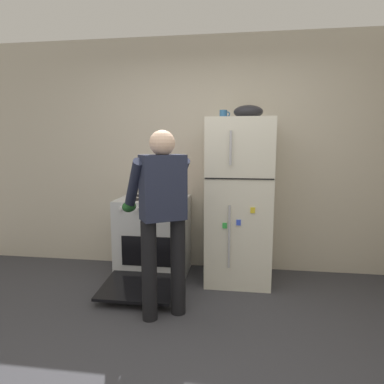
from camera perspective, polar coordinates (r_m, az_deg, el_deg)
ground at (r=2.53m, az=-2.22°, el=-27.78°), size 8.00×8.00×0.00m
kitchen_wall_back at (r=3.98m, az=2.73°, el=6.26°), size 6.00×0.10×2.70m
refrigerator at (r=3.63m, az=7.97°, el=-1.57°), size 0.68×0.72×1.75m
stove_range at (r=3.84m, az=-6.58°, el=-7.75°), size 0.76×1.21×0.89m
person_cook at (r=2.82m, az=-5.19°, el=-2.72°), size 0.65×0.68×1.60m
red_pot at (r=3.66m, az=-4.42°, el=-0.28°), size 0.37×0.27×0.11m
coffee_mug at (r=3.65m, az=5.41°, el=13.02°), size 0.11×0.08×0.10m
mixing_bowl at (r=3.60m, az=9.59°, el=13.34°), size 0.30×0.30×0.14m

